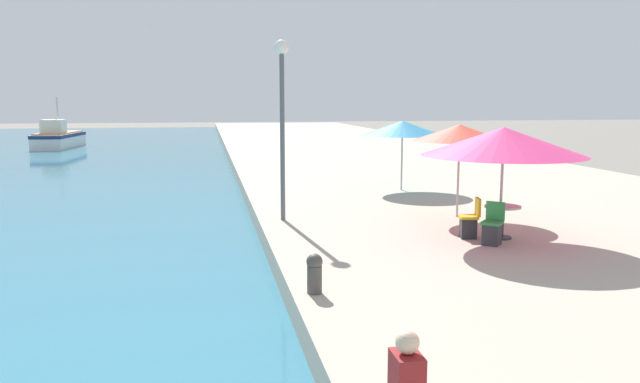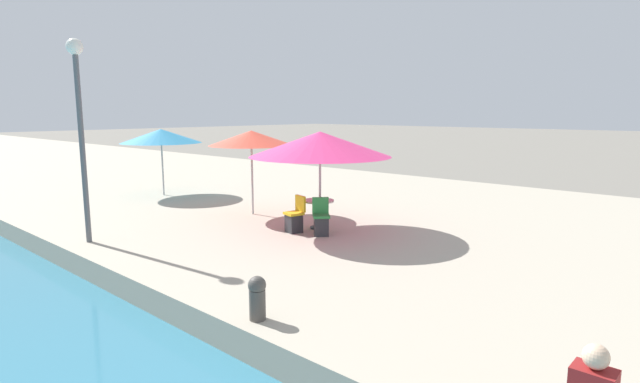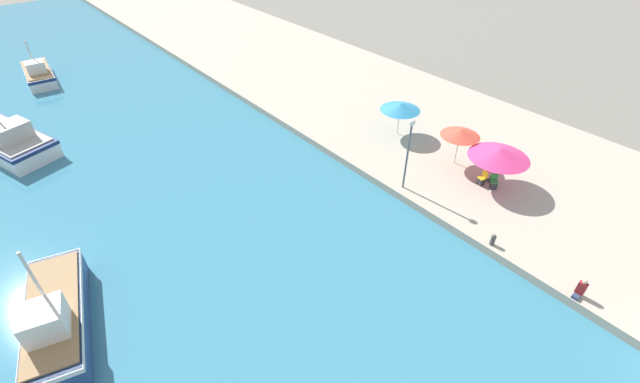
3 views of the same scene
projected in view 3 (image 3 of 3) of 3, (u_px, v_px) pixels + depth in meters
name	position (u px, v px, depth m)	size (l,w,h in m)	color
quay_promenade	(289.00, 63.00, 42.74)	(16.00, 90.00, 0.52)	#B2A893
fishing_boat_near	(56.00, 317.00, 17.90)	(3.93, 7.20, 4.67)	navy
fishing_boat_mid	(8.00, 140.00, 29.52)	(5.34, 8.24, 4.33)	white
fishing_boat_far	(38.00, 73.00, 39.37)	(2.76, 6.40, 3.71)	silver
cafe_umbrella_pink	(500.00, 153.00, 24.85)	(3.54, 3.54, 2.50)	#B7B7B7
cafe_umbrella_white	(461.00, 133.00, 26.65)	(2.46, 2.46, 2.44)	#B7B7B7
cafe_umbrella_striped	(400.00, 107.00, 29.77)	(2.81, 2.81, 2.37)	#B7B7B7
cafe_table	(491.00, 174.00, 26.05)	(0.80, 0.80, 0.74)	#333338
cafe_chair_left	(494.00, 184.00, 25.60)	(0.59, 0.59, 0.91)	#2D2D33
cafe_chair_right	(482.00, 180.00, 25.91)	(0.51, 0.49, 0.91)	#2D2D33
person_at_quay	(581.00, 289.00, 19.10)	(0.54, 0.36, 1.01)	#333D5B
mooring_bollard	(493.00, 239.00, 21.76)	(0.26, 0.26, 0.65)	#4C4742
lamppost	(409.00, 143.00, 24.00)	(0.36, 0.36, 4.56)	#565B60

